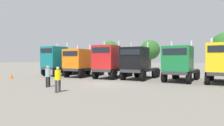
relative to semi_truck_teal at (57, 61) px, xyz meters
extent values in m
plane|color=slate|center=(9.54, -4.36, -2.00)|extent=(200.00, 200.00, 0.00)
cube|color=#333338|center=(0.14, 1.03, -0.98)|extent=(2.93, 5.87, 0.30)
cube|color=#14727A|center=(-0.07, -0.53, 0.47)|extent=(2.71, 2.77, 2.61)
cube|color=black|center=(-0.24, -1.77, 1.25)|extent=(2.09, 0.32, 0.55)
cylinder|color=silver|center=(1.05, 0.72, 0.77)|extent=(0.20, 0.20, 3.21)
cylinder|color=silver|center=(-0.83, 0.97, 0.77)|extent=(0.20, 0.20, 3.21)
cylinder|color=#333338|center=(0.30, 2.26, -0.77)|extent=(1.24, 1.24, 0.12)
cylinder|color=black|center=(0.95, -1.21, -1.44)|extent=(0.50, 1.15, 1.12)
cylinder|color=black|center=(-1.23, -0.91, -1.44)|extent=(0.50, 1.15, 1.12)
cylinder|color=black|center=(1.39, 2.09, -1.44)|extent=(0.50, 1.15, 1.12)
cylinder|color=black|center=(-0.79, 2.38, -1.44)|extent=(0.50, 1.15, 1.12)
cylinder|color=black|center=(1.54, 3.18, -1.44)|extent=(0.50, 1.15, 1.12)
cylinder|color=black|center=(-0.64, 3.47, -1.44)|extent=(0.50, 1.15, 1.12)
cube|color=#333338|center=(3.70, 0.83, -1.03)|extent=(2.35, 5.80, 0.30)
cube|color=orange|center=(3.65, -0.77, 0.24)|extent=(2.47, 2.59, 2.24)
cube|color=black|center=(3.62, -2.06, 0.83)|extent=(2.10, 0.10, 0.55)
cylinder|color=silver|center=(4.64, 0.61, 0.54)|extent=(0.18, 0.18, 2.84)
cylinder|color=silver|center=(2.74, 0.66, 0.54)|extent=(0.18, 0.18, 2.84)
cylinder|color=#333338|center=(3.73, 2.10, -0.82)|extent=(1.13, 1.13, 0.12)
cylinder|color=black|center=(4.74, -1.37, -1.46)|extent=(0.38, 1.08, 1.07)
cylinder|color=black|center=(2.54, -1.31, -1.46)|extent=(0.38, 1.08, 1.07)
cylinder|color=black|center=(4.83, 2.08, -1.46)|extent=(0.38, 1.08, 1.07)
cylinder|color=black|center=(2.63, 2.13, -1.46)|extent=(0.38, 1.08, 1.07)
cylinder|color=black|center=(4.86, 3.18, -1.46)|extent=(0.38, 1.08, 1.07)
cylinder|color=black|center=(2.66, 3.23, -1.46)|extent=(0.38, 1.08, 1.07)
cube|color=#333338|center=(7.73, 0.92, -1.02)|extent=(2.37, 6.16, 0.30)
cube|color=red|center=(7.68, -0.96, 0.41)|extent=(2.46, 2.41, 2.55)
cube|color=black|center=(7.64, -2.15, 1.16)|extent=(2.10, 0.10, 0.55)
cylinder|color=silver|center=(8.66, 0.34, 0.71)|extent=(0.18, 0.18, 3.15)
cylinder|color=silver|center=(6.76, 0.39, 0.71)|extent=(0.18, 0.18, 3.15)
cylinder|color=#333338|center=(7.77, 2.26, -0.81)|extent=(1.13, 1.13, 0.12)
cylinder|color=black|center=(8.76, -1.46, -1.46)|extent=(0.38, 1.09, 1.08)
cylinder|color=black|center=(6.56, -1.40, -1.46)|extent=(0.38, 1.09, 1.08)
cylinder|color=black|center=(8.87, 2.34, -1.46)|extent=(0.38, 1.09, 1.08)
cylinder|color=black|center=(6.67, 2.40, -1.46)|extent=(0.38, 1.09, 1.08)
cylinder|color=black|center=(8.90, 3.44, -1.46)|extent=(0.38, 1.09, 1.08)
cylinder|color=black|center=(6.70, 3.50, -1.46)|extent=(0.38, 1.09, 1.08)
cube|color=#333338|center=(11.04, 1.08, -1.00)|extent=(2.71, 6.13, 0.30)
cube|color=black|center=(10.88, -0.75, 0.29)|extent=(2.59, 2.49, 2.26)
cube|color=black|center=(10.78, -1.92, 0.89)|extent=(2.10, 0.22, 0.55)
cylinder|color=silver|center=(11.94, 0.46, 0.59)|extent=(0.19, 0.19, 2.86)
cylinder|color=silver|center=(10.05, 0.62, 0.59)|extent=(0.19, 0.19, 2.86)
cylinder|color=#333338|center=(11.16, 2.38, -0.79)|extent=(1.19, 1.19, 0.12)
cylinder|color=black|center=(11.94, -1.29, -1.45)|extent=(0.44, 1.13, 1.10)
cylinder|color=black|center=(9.75, -1.10, -1.45)|extent=(0.44, 1.13, 1.10)
cylinder|color=black|center=(12.26, 2.36, -1.45)|extent=(0.44, 1.13, 1.10)
cylinder|color=black|center=(10.07, 2.55, -1.45)|extent=(0.44, 1.13, 1.10)
cylinder|color=black|center=(12.35, 3.45, -1.45)|extent=(0.44, 1.13, 1.10)
cylinder|color=black|center=(10.16, 3.64, -1.45)|extent=(0.44, 1.13, 1.10)
cube|color=#333338|center=(15.39, 0.91, -1.04)|extent=(2.92, 6.36, 0.30)
cube|color=#197238|center=(15.17, -0.90, 0.25)|extent=(2.68, 2.76, 2.29)
cube|color=black|center=(15.01, -2.16, 0.87)|extent=(2.09, 0.29, 0.55)
cylinder|color=silver|center=(16.28, 0.37, 0.55)|extent=(0.20, 0.20, 2.89)
cylinder|color=silver|center=(14.39, 0.60, 0.55)|extent=(0.20, 0.20, 2.89)
cylinder|color=#333338|center=(15.55, 2.25, -0.83)|extent=(1.22, 1.22, 0.12)
cylinder|color=black|center=(16.19, -1.58, -1.47)|extent=(0.47, 1.09, 1.06)
cylinder|color=black|center=(14.01, -1.31, -1.47)|extent=(0.47, 1.09, 1.06)
cylinder|color=black|center=(16.66, 2.23, -1.47)|extent=(0.47, 1.09, 1.06)
cylinder|color=black|center=(14.47, 2.50, -1.47)|extent=(0.47, 1.09, 1.06)
cylinder|color=black|center=(16.79, 3.32, -1.47)|extent=(0.47, 1.09, 1.06)
cylinder|color=black|center=(14.60, 3.59, -1.47)|extent=(0.47, 1.09, 1.06)
cube|color=#333338|center=(19.01, 0.78, -1.02)|extent=(2.85, 6.16, 0.30)
cube|color=yellow|center=(18.81, -0.98, 0.35)|extent=(2.66, 2.66, 2.43)
cube|color=black|center=(18.67, -2.20, 1.04)|extent=(2.09, 0.28, 0.55)
cylinder|color=silver|center=(18.02, 0.47, 0.65)|extent=(0.20, 0.20, 3.03)
cylinder|color=#333338|center=(19.16, 2.08, -0.81)|extent=(1.22, 1.22, 0.12)
cylinder|color=black|center=(17.66, -1.36, -1.46)|extent=(0.47, 1.11, 1.08)
cylinder|color=black|center=(18.07, 2.27, -1.46)|extent=(0.47, 1.11, 1.08)
cylinder|color=black|center=(18.19, 3.36, -1.46)|extent=(0.47, 1.11, 1.08)
cylinder|color=#373737|center=(8.66, -9.72, -1.59)|extent=(0.18, 0.18, 0.83)
cylinder|color=#373737|center=(8.62, -10.00, -1.59)|extent=(0.18, 0.18, 0.83)
cylinder|color=yellow|center=(8.64, -9.86, -0.85)|extent=(0.46, 0.46, 0.65)
sphere|color=tan|center=(8.64, -9.86, -0.41)|extent=(0.22, 0.22, 0.22)
cylinder|color=black|center=(6.28, -8.42, -1.59)|extent=(0.16, 0.16, 0.82)
cylinder|color=black|center=(6.27, -8.14, -1.59)|extent=(0.16, 0.16, 0.82)
cylinder|color=#8AAEBE|center=(6.28, -8.28, -0.86)|extent=(0.41, 0.41, 0.65)
sphere|color=tan|center=(6.28, -8.28, -0.42)|extent=(0.22, 0.22, 0.22)
cone|color=#F2590C|center=(-2.01, -5.19, -1.70)|extent=(0.36, 0.36, 0.59)
cylinder|color=#4C3823|center=(-1.33, 18.65, -0.71)|extent=(0.36, 0.36, 2.57)
sphere|color=#286023|center=(-1.33, 18.65, 2.17)|extent=(3.99, 3.99, 3.99)
cylinder|color=#4C3823|center=(8.56, 14.93, -0.78)|extent=(0.36, 0.36, 2.44)
sphere|color=#286023|center=(8.56, 14.93, 1.86)|extent=(3.56, 3.56, 3.56)
camera|label=1|loc=(17.33, -19.84, 0.23)|focal=31.00mm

